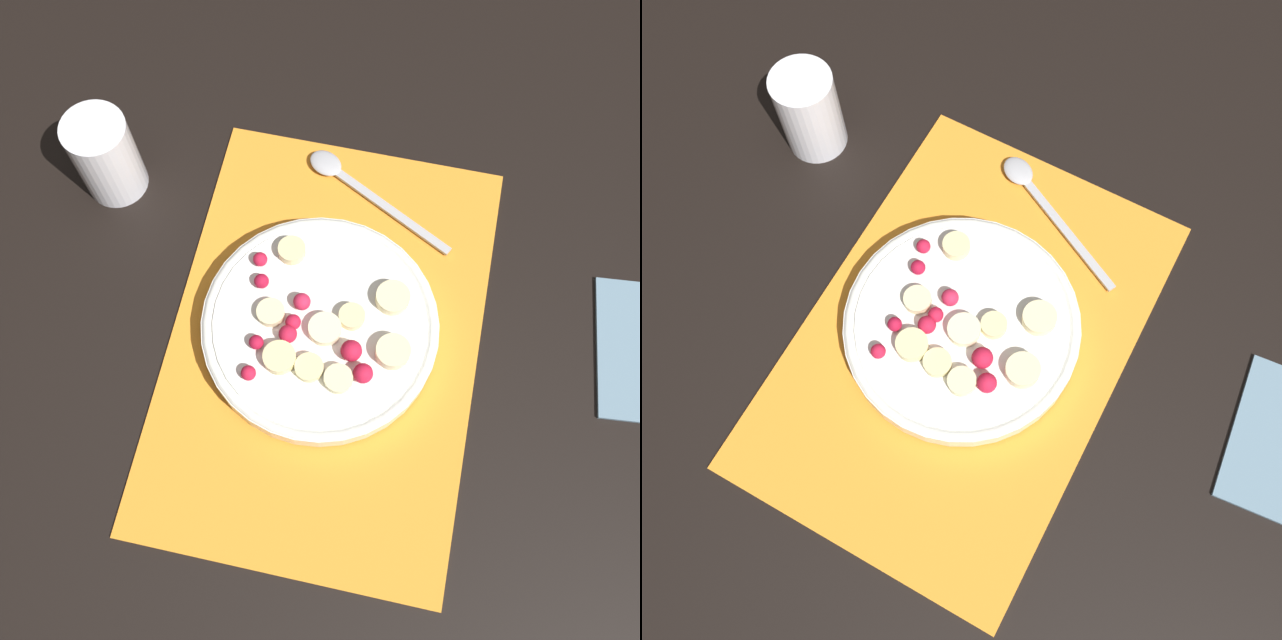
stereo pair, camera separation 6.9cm
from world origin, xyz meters
TOP-DOWN VIEW (x-y plane):
  - ground_plane at (0.00, 0.00)m, footprint 3.00×3.00m
  - placemat at (0.00, 0.00)m, footprint 0.46×0.31m
  - fruit_bowl at (-0.01, -0.01)m, footprint 0.23×0.23m
  - spoon at (-0.18, -0.01)m, footprint 0.10×0.17m
  - drinking_glass at (-0.14, -0.26)m, footprint 0.07×0.07m

SIDE VIEW (x-z plane):
  - ground_plane at x=0.00m, z-range 0.00..0.00m
  - placemat at x=0.00m, z-range 0.00..0.01m
  - spoon at x=-0.18m, z-range 0.01..0.01m
  - fruit_bowl at x=-0.01m, z-range 0.00..0.05m
  - drinking_glass at x=-0.14m, z-range 0.00..0.10m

